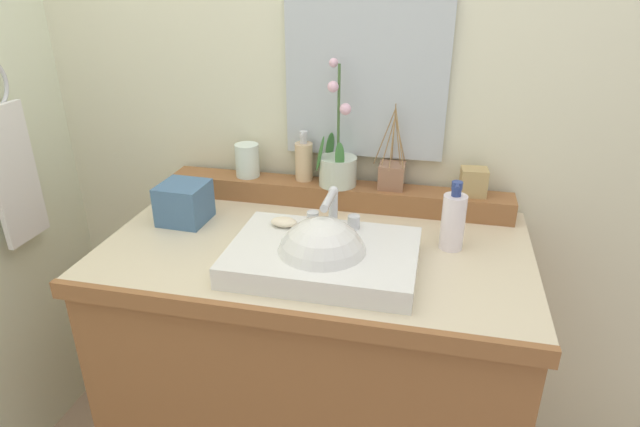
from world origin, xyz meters
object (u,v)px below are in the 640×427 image
Objects in this scene: soap_dispenser at (304,160)px; reed_diffuser at (392,175)px; sink_basin at (323,259)px; tumbler_cup at (247,160)px; trinket_box at (473,182)px; hand_towel at (14,175)px; tissue_box at (184,203)px; potted_plant at (337,164)px; lotion_bottle at (453,221)px; soap_bar at (284,222)px.

soap_dispenser is 0.28m from reed_diffuser.
tumbler_cup is (-0.33, 0.40, 0.09)m from sink_basin.
reed_diffuser is 3.14× the size of trinket_box.
tumbler_cup is 0.69m from hand_towel.
tissue_box is (-0.57, -0.23, -0.05)m from reed_diffuser.
sink_basin is at bearing -106.88° from reed_diffuser.
soap_dispenser is 1.20× the size of tissue_box.
potted_plant is 0.90× the size of hand_towel.
sink_basin is at bearing -69.75° from soap_dispenser.
sink_basin is at bearing -83.96° from potted_plant.
sink_basin is at bearing -21.61° from tissue_box.
soap_dispenser reaches higher than tissue_box.
lotion_bottle is 0.45× the size of hand_towel.
soap_dispenser is at bearing 178.67° from reed_diffuser.
tissue_box is at bearing 165.99° from soap_bar.
sink_basin is 2.45× the size of lotion_bottle.
soap_dispenser is at bearing 110.25° from sink_basin.
potted_plant is 0.29m from tumbler_cup.
soap_bar is 0.37× the size of lotion_bottle.
potted_plant is at bearing -10.27° from soap_dispenser.
sink_basin is at bearing -37.72° from soap_bar.
hand_towel is at bearing -173.86° from trinket_box.
reed_diffuser is (0.27, -0.01, -0.02)m from soap_dispenser.
trinket_box is (0.49, 0.30, 0.04)m from soap_bar.
tissue_box is (-0.41, -0.21, -0.08)m from potted_plant.
tissue_box is (-0.32, 0.08, -0.01)m from soap_bar.
potted_plant is 0.40m from trinket_box.
lotion_bottle reaches higher than trinket_box.
reed_diffuser reaches higher than tumbler_cup.
hand_towel is (-0.93, -0.26, -0.02)m from potted_plant.
hand_towel reaches higher than sink_basin.
reed_diffuser is 0.24m from trinket_box.
soap_dispenser reaches higher than soap_bar.
sink_basin is 4.37× the size of tumbler_cup.
trinket_box is at bearing 0.95° from potted_plant.
soap_bar is 0.33m from tissue_box.
trinket_box is at bearing 15.12° from tissue_box.
sink_basin is at bearing -149.55° from lotion_bottle.
hand_towel is at bearing 177.51° from soap_bar.
soap_dispenser is (-0.15, 0.41, 0.11)m from sink_basin.
tumbler_cup is at bearing 174.57° from trinket_box.
tissue_box is at bearing -169.96° from trinket_box.
hand_towel is (-1.27, -0.05, 0.04)m from lotion_bottle.
potted_plant is 0.11m from soap_dispenser.
soap_dispenser is 1.91× the size of trinket_box.
hand_towel reaches higher than soap_dispenser.
potted_plant reaches higher than hand_towel.
tissue_box is at bearing -142.12° from soap_dispenser.
reed_diffuser is 0.62m from tissue_box.
tumbler_cup is 0.25× the size of hand_towel.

